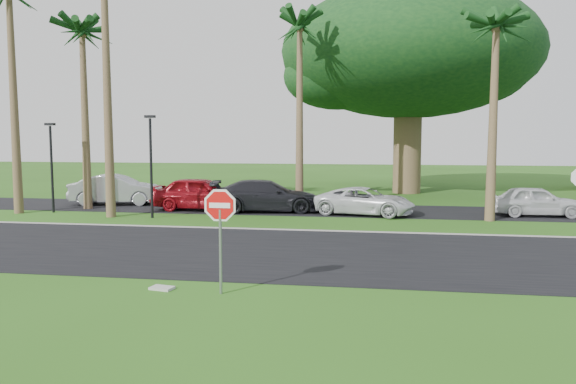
% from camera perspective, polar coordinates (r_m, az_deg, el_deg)
% --- Properties ---
extents(ground, '(120.00, 120.00, 0.00)m').
position_cam_1_polar(ground, '(16.44, -5.63, -7.33)').
color(ground, '#254B12').
rests_on(ground, ground).
extents(road, '(120.00, 8.00, 0.02)m').
position_cam_1_polar(road, '(18.34, -4.03, -5.93)').
color(road, black).
rests_on(road, ground).
extents(parking_strip, '(120.00, 5.00, 0.02)m').
position_cam_1_polar(parking_strip, '(28.53, 0.75, -1.75)').
color(parking_strip, black).
rests_on(parking_strip, ground).
extents(curb, '(120.00, 0.12, 0.06)m').
position_cam_1_polar(curb, '(22.23, -1.66, -3.82)').
color(curb, gray).
rests_on(curb, ground).
extents(stop_sign_near, '(1.05, 0.07, 2.62)m').
position_cam_1_polar(stop_sign_near, '(13.14, -6.91, -2.76)').
color(stop_sign_near, gray).
rests_on(stop_sign_near, ground).
extents(palm_left_mid, '(5.00, 5.00, 10.00)m').
position_cam_1_polar(palm_left_mid, '(30.66, -20.18, 14.68)').
color(palm_left_mid, brown).
rests_on(palm_left_mid, ground).
extents(palm_center, '(5.00, 5.00, 10.50)m').
position_cam_1_polar(palm_center, '(30.27, 1.20, 16.07)').
color(palm_center, brown).
rests_on(palm_center, ground).
extents(palm_right_near, '(5.00, 5.00, 9.50)m').
position_cam_1_polar(palm_right_near, '(26.35, 20.40, 15.15)').
color(palm_right_near, brown).
rests_on(palm_right_near, ground).
extents(canopy_tree, '(16.50, 16.50, 13.12)m').
position_cam_1_polar(canopy_tree, '(37.91, 12.21, 13.50)').
color(canopy_tree, brown).
rests_on(canopy_tree, ground).
extents(streetlight_left, '(0.45, 0.25, 4.34)m').
position_cam_1_polar(streetlight_left, '(29.48, -22.90, 2.90)').
color(streetlight_left, black).
rests_on(streetlight_left, ground).
extents(streetlight_right, '(0.45, 0.25, 4.64)m').
position_cam_1_polar(streetlight_right, '(26.05, -13.75, 3.21)').
color(streetlight_right, black).
rests_on(streetlight_right, ground).
extents(car_silver, '(5.12, 2.54, 1.61)m').
position_cam_1_polar(car_silver, '(31.75, -16.98, 0.20)').
color(car_silver, '#A3A6AA').
rests_on(car_silver, ground).
extents(car_red, '(4.90, 1.97, 1.67)m').
position_cam_1_polar(car_red, '(28.39, -8.83, -0.18)').
color(car_red, maroon).
rests_on(car_red, ground).
extents(car_dark, '(5.62, 3.00, 1.55)m').
position_cam_1_polar(car_dark, '(27.52, -2.21, -0.43)').
color(car_dark, black).
rests_on(car_dark, ground).
extents(car_minivan, '(4.97, 3.03, 1.29)m').
position_cam_1_polar(car_minivan, '(26.64, 7.81, -0.96)').
color(car_minivan, silver).
rests_on(car_minivan, ground).
extents(car_pickup, '(4.11, 1.71, 1.39)m').
position_cam_1_polar(car_pickup, '(28.37, 23.91, -0.89)').
color(car_pickup, silver).
rests_on(car_pickup, ground).
extents(utility_slab, '(0.61, 0.45, 0.06)m').
position_cam_1_polar(utility_slab, '(14.12, -12.68, -9.49)').
color(utility_slab, '#A7A79F').
rests_on(utility_slab, ground).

